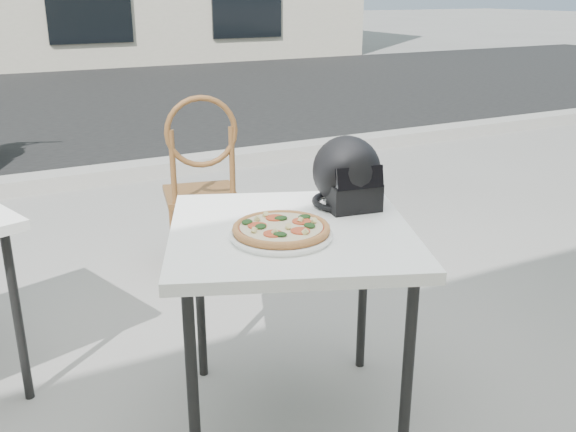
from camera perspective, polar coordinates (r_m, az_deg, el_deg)
name	(u,v)px	position (r m, az deg, el deg)	size (l,w,h in m)	color
ground	(235,364)	(2.77, -4.72, -13.00)	(80.00, 80.00, 0.00)	gray
street_asphalt	(28,108)	(9.33, -22.08, 8.93)	(30.00, 8.00, 0.00)	black
curb	(89,176)	(5.43, -17.28, 3.37)	(30.00, 0.25, 0.12)	#9F9C95
cafe_table_main	(291,247)	(2.13, 0.25, -2.75)	(1.03, 1.03, 0.75)	white
plate	(281,235)	(2.01, -0.60, -1.71)	(0.39, 0.39, 0.02)	white
pizza	(281,228)	(2.01, -0.60, -1.10)	(0.34, 0.34, 0.04)	#BC7D44
helmet	(347,175)	(2.30, 5.30, 3.61)	(0.28, 0.29, 0.25)	black
cafe_chair_main	(201,176)	(3.44, -7.72, 3.55)	(0.45, 0.45, 1.00)	brown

